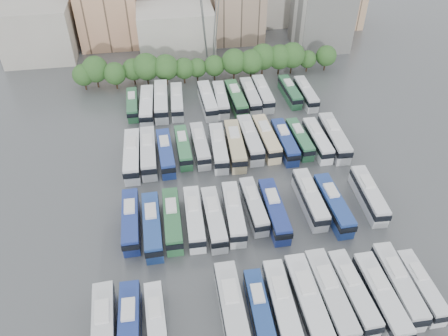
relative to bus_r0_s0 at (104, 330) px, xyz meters
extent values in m
plane|color=#424447|center=(21.37, 23.96, -1.96)|extent=(220.00, 220.00, 0.00)
cylinder|color=black|center=(-7.95, 65.98, -0.90)|extent=(0.36, 0.36, 2.12)
sphere|color=#234C1E|center=(-7.95, 65.98, 1.97)|extent=(5.08, 5.08, 5.08)
cylinder|color=black|center=(-5.10, 66.72, -0.66)|extent=(0.36, 0.36, 2.59)
sphere|color=#234C1E|center=(-5.10, 66.72, 2.85)|extent=(6.22, 6.22, 6.22)
cylinder|color=black|center=(-0.57, 65.21, -0.86)|extent=(0.36, 0.36, 2.21)
sphere|color=#234C1E|center=(-0.57, 65.21, 2.14)|extent=(5.30, 5.30, 5.30)
cylinder|color=black|center=(3.69, 66.79, -0.87)|extent=(0.36, 0.36, 2.17)
sphere|color=#234C1E|center=(3.69, 66.79, 2.07)|extent=(5.20, 5.20, 5.20)
cylinder|color=black|center=(6.91, 65.78, -0.62)|extent=(0.36, 0.36, 2.68)
sphere|color=#234C1E|center=(6.91, 65.78, 3.01)|extent=(6.43, 6.43, 6.43)
cylinder|color=black|center=(11.51, 65.28, -0.68)|extent=(0.36, 0.36, 2.55)
sphere|color=#234C1E|center=(11.51, 65.28, 2.77)|extent=(6.12, 6.12, 6.12)
cylinder|color=black|center=(15.81, 65.56, -0.90)|extent=(0.36, 0.36, 2.12)
sphere|color=#234C1E|center=(15.81, 65.56, 1.99)|extent=(5.10, 5.10, 5.10)
cylinder|color=black|center=(19.08, 66.15, -1.00)|extent=(0.36, 0.36, 1.92)
sphere|color=#234C1E|center=(19.08, 66.15, 1.61)|extent=(4.61, 4.61, 4.61)
cylinder|color=black|center=(23.27, 65.87, -0.90)|extent=(0.36, 0.36, 2.11)
sphere|color=#234C1E|center=(23.27, 65.87, 1.97)|extent=(5.07, 5.07, 5.07)
cylinder|color=black|center=(28.12, 65.70, -0.68)|extent=(0.36, 0.36, 2.56)
sphere|color=#234C1E|center=(28.12, 65.70, 2.80)|extent=(6.16, 6.16, 6.16)
cylinder|color=black|center=(32.27, 65.13, -0.72)|extent=(0.36, 0.36, 2.49)
sphere|color=#234C1E|center=(32.27, 65.13, 2.66)|extent=(5.97, 5.97, 5.97)
cylinder|color=black|center=(35.56, 66.78, -0.63)|extent=(0.36, 0.36, 2.66)
sphere|color=#234C1E|center=(35.56, 66.78, 2.98)|extent=(6.38, 6.38, 6.38)
cylinder|color=black|center=(39.71, 66.48, -0.69)|extent=(0.36, 0.36, 2.54)
sphere|color=#234C1E|center=(39.71, 66.48, 2.75)|extent=(6.09, 6.09, 6.09)
cylinder|color=black|center=(43.01, 66.55, -0.64)|extent=(0.36, 0.36, 2.63)
sphere|color=#234C1E|center=(43.01, 66.55, 2.93)|extent=(6.31, 6.31, 6.31)
cylinder|color=black|center=(47.23, 66.80, -1.04)|extent=(0.36, 0.36, 1.84)
sphere|color=#234C1E|center=(47.23, 66.80, 1.46)|extent=(4.41, 4.41, 4.41)
cylinder|color=black|center=(52.01, 66.71, -0.88)|extent=(0.36, 0.36, 2.17)
sphere|color=#234C1E|center=(52.01, 66.71, 2.06)|extent=(5.20, 5.20, 5.20)
cube|color=#9E998E|center=(-20.63, 85.96, 5.04)|extent=(18.00, 14.00, 14.00)
cube|color=tan|center=(-2.63, 91.96, 7.04)|extent=(16.00, 12.00, 18.00)
cube|color=#ADA89E|center=(15.37, 83.96, 4.04)|extent=(20.00, 14.00, 12.00)
cube|color=gray|center=(33.37, 89.96, 6.04)|extent=(14.00, 12.00, 16.00)
cube|color=tan|center=(-16.63, 101.96, 6.04)|extent=(16.00, 14.00, 16.00)
cube|color=tan|center=(65.37, 95.96, 4.04)|extent=(14.00, 12.00, 12.00)
cube|color=gray|center=(7.37, 97.96, 3.04)|extent=(12.00, 10.00, 10.00)
cylinder|color=slate|center=(21.37, 71.96, 15.04)|extent=(2.90, 2.91, 33.83)
cylinder|color=slate|center=(25.37, 71.96, 15.04)|extent=(2.90, 2.91, 33.83)
cube|color=silver|center=(0.00, 0.01, -0.19)|extent=(3.23, 12.58, 3.53)
cube|color=black|center=(0.01, -0.15, 0.48)|extent=(3.36, 12.77, 1.04)
cube|color=silver|center=(-0.07, 1.57, 1.80)|extent=(1.92, 3.40, 0.46)
cube|color=navy|center=(3.16, -0.08, -0.25)|extent=(2.73, 12.11, 3.42)
cube|color=black|center=(3.16, -0.23, 0.41)|extent=(2.85, 12.29, 1.01)
cube|color=silver|center=(3.18, 1.43, 1.68)|extent=(1.75, 3.24, 0.44)
cube|color=silver|center=(6.53, 0.03, -0.40)|extent=(2.86, 11.10, 3.12)
cube|color=black|center=(6.54, -0.11, 0.19)|extent=(2.98, 11.27, 0.92)
cube|color=silver|center=(6.46, 1.40, 1.36)|extent=(1.70, 3.00, 0.40)
cube|color=silver|center=(16.36, 0.12, -0.06)|extent=(2.89, 13.40, 3.80)
cube|color=black|center=(16.36, -0.05, 0.66)|extent=(3.02, 13.60, 1.12)
cube|color=silver|center=(16.36, 1.80, 2.08)|extent=(1.91, 3.58, 0.49)
cube|color=navy|center=(19.92, 0.03, -0.41)|extent=(2.54, 10.99, 3.10)
cube|color=black|center=(19.92, -0.11, 0.18)|extent=(2.65, 11.15, 0.91)
cube|color=silver|center=(19.95, 1.40, 1.34)|extent=(1.61, 2.95, 0.40)
cube|color=silver|center=(22.95, -0.04, -0.17)|extent=(2.96, 12.65, 3.57)
cube|color=black|center=(22.95, -0.20, 0.51)|extent=(3.09, 12.84, 1.05)
cube|color=silver|center=(22.99, 1.53, 1.84)|extent=(1.86, 3.40, 0.46)
cube|color=silver|center=(26.43, -0.14, -0.06)|extent=(2.99, 13.46, 3.80)
cube|color=black|center=(26.44, -0.31, 0.67)|extent=(3.12, 13.66, 1.12)
cube|color=silver|center=(26.42, 1.54, 2.09)|extent=(1.94, 3.60, 0.49)
cube|color=silver|center=(29.65, 0.33, -0.07)|extent=(3.23, 13.43, 3.78)
cube|color=black|center=(29.66, 0.16, 0.66)|extent=(3.36, 13.63, 1.11)
cube|color=silver|center=(29.61, 2.00, 2.07)|extent=(1.99, 3.61, 0.49)
cube|color=silver|center=(32.96, 0.50, -0.23)|extent=(3.19, 12.34, 3.46)
cube|color=black|center=(32.97, 0.35, 0.44)|extent=(3.32, 12.53, 1.02)
cube|color=silver|center=(32.89, 2.03, 1.73)|extent=(1.89, 3.34, 0.45)
cube|color=silver|center=(36.35, -0.84, -0.16)|extent=(2.96, 12.74, 3.60)
cube|color=black|center=(36.35, -0.99, 0.53)|extent=(3.09, 12.94, 1.06)
cube|color=silver|center=(36.32, 0.75, 1.87)|extent=(1.87, 3.42, 0.47)
cube|color=silver|center=(39.59, 0.66, -0.20)|extent=(2.83, 12.45, 3.52)
cube|color=black|center=(39.59, 0.51, 0.47)|extent=(2.95, 12.64, 1.03)
cube|color=silver|center=(39.61, 2.22, 1.78)|extent=(1.81, 3.34, 0.46)
cube|color=silver|center=(42.70, 0.08, -0.44)|extent=(2.38, 10.77, 3.05)
cube|color=black|center=(42.70, -0.05, 0.15)|extent=(2.49, 10.93, 0.90)
cube|color=silver|center=(42.69, 1.42, 1.28)|extent=(1.55, 2.88, 0.39)
cube|color=navy|center=(3.17, 18.70, -0.28)|extent=(2.62, 11.91, 3.37)
cube|color=black|center=(3.17, 18.55, 0.37)|extent=(2.74, 12.08, 0.99)
cube|color=silver|center=(3.16, 20.18, 1.63)|extent=(1.71, 3.18, 0.44)
cube|color=navy|center=(6.51, 16.98, -0.22)|extent=(2.86, 12.30, 3.47)
cube|color=black|center=(6.51, 16.83, 0.44)|extent=(2.98, 12.49, 1.02)
cube|color=silver|center=(6.48, 18.51, 1.74)|extent=(1.80, 3.30, 0.45)
cube|color=#2A6239|center=(9.73, 17.81, -0.27)|extent=(2.55, 11.93, 3.38)
cube|color=black|center=(9.73, 17.66, 0.38)|extent=(2.67, 12.11, 0.99)
cube|color=silver|center=(9.73, 19.30, 1.64)|extent=(1.69, 3.18, 0.44)
cube|color=silver|center=(13.20, 17.69, -0.27)|extent=(2.67, 11.94, 3.37)
cube|color=black|center=(13.20, 17.54, 0.37)|extent=(2.80, 12.12, 0.99)
cube|color=silver|center=(13.22, 19.18, 1.63)|extent=(1.73, 3.20, 0.44)
cube|color=silver|center=(16.30, 17.12, -0.27)|extent=(2.76, 11.94, 3.37)
cube|color=black|center=(16.30, 16.97, 0.37)|extent=(2.89, 12.12, 0.99)
cube|color=silver|center=(16.27, 18.61, 1.63)|extent=(1.75, 3.20, 0.44)
cube|color=silver|center=(19.64, 17.82, -0.27)|extent=(3.03, 12.04, 3.39)
cube|color=black|center=(19.63, 17.67, 0.38)|extent=(3.16, 12.23, 1.00)
cube|color=silver|center=(19.70, 19.31, 1.65)|extent=(1.82, 3.25, 0.44)
cube|color=silver|center=(23.21, 19.09, -0.37)|extent=(2.82, 11.32, 3.18)
cube|color=black|center=(23.22, 18.95, 0.24)|extent=(2.94, 11.49, 0.94)
cube|color=silver|center=(23.16, 20.50, 1.43)|extent=(1.71, 3.06, 0.41)
cube|color=navy|center=(26.24, 17.32, -0.22)|extent=(2.64, 12.29, 3.48)
cube|color=black|center=(26.24, 17.16, 0.45)|extent=(2.77, 12.48, 1.02)
cube|color=silver|center=(26.24, 18.85, 1.75)|extent=(1.75, 3.28, 0.45)
cube|color=silver|center=(32.89, 19.08, -0.24)|extent=(2.71, 12.20, 3.45)
cube|color=black|center=(32.89, 18.93, 0.42)|extent=(2.84, 12.38, 1.01)
cube|color=silver|center=(32.87, 20.60, 1.71)|extent=(1.76, 3.26, 0.45)
cube|color=navy|center=(36.23, 17.11, -0.22)|extent=(3.00, 12.38, 3.49)
cube|color=black|center=(36.24, 16.96, 0.45)|extent=(3.13, 12.57, 1.03)
cube|color=silver|center=(36.18, 18.65, 1.75)|extent=(1.85, 3.33, 0.45)
cube|color=silver|center=(43.02, 18.44, -0.26)|extent=(3.09, 12.10, 3.40)
cube|color=black|center=(43.01, 18.29, 0.39)|extent=(3.22, 12.29, 1.00)
cube|color=silver|center=(43.08, 19.94, 1.66)|extent=(1.84, 3.27, 0.44)
cube|color=white|center=(3.34, 35.51, -0.12)|extent=(2.94, 13.04, 3.68)
cube|color=black|center=(3.34, 35.35, 0.59)|extent=(3.08, 13.24, 1.08)
cube|color=silver|center=(3.37, 37.14, 1.96)|extent=(1.89, 3.49, 0.48)
cube|color=silver|center=(6.40, 36.02, -0.15)|extent=(2.72, 12.77, 3.62)
cube|color=black|center=(6.40, 35.86, 0.54)|extent=(2.85, 12.97, 1.06)
cube|color=silver|center=(6.40, 37.61, 1.89)|extent=(1.81, 3.41, 0.47)
cube|color=navy|center=(9.62, 35.59, -0.27)|extent=(3.02, 12.00, 3.37)
cube|color=black|center=(9.62, 35.44, 0.37)|extent=(3.15, 12.18, 0.99)
cube|color=silver|center=(9.56, 37.07, 1.63)|extent=(1.82, 3.24, 0.44)
cube|color=#317244|center=(13.07, 37.07, -0.39)|extent=(2.65, 11.13, 3.14)
cube|color=black|center=(13.08, 36.93, 0.21)|extent=(2.76, 11.30, 0.92)
cube|color=silver|center=(13.03, 38.45, 1.38)|extent=(1.65, 2.99, 0.41)
cube|color=silver|center=(16.37, 37.02, -0.30)|extent=(2.78, 11.75, 3.31)
cube|color=black|center=(16.38, 36.87, 0.33)|extent=(2.90, 11.93, 0.97)
cube|color=silver|center=(16.34, 38.48, 1.57)|extent=(1.73, 3.16, 0.43)
cube|color=silver|center=(19.80, 35.57, -0.22)|extent=(3.16, 12.39, 3.48)
cube|color=black|center=(19.79, 35.42, 0.45)|extent=(3.29, 12.58, 1.02)
cube|color=silver|center=(19.87, 37.11, 1.75)|extent=(1.89, 3.35, 0.45)
cube|color=tan|center=(23.05, 35.70, -0.12)|extent=(3.27, 13.08, 3.68)
cube|color=black|center=(23.05, 35.53, 0.58)|extent=(3.41, 13.28, 1.08)
cube|color=silver|center=(23.12, 37.32, 1.96)|extent=(1.98, 3.53, 0.48)
cube|color=silver|center=(26.31, 37.22, -0.14)|extent=(3.02, 12.89, 3.64)
cube|color=black|center=(26.31, 37.05, 0.55)|extent=(3.15, 13.09, 1.07)
cube|color=silver|center=(26.27, 38.82, 1.91)|extent=(1.90, 3.46, 0.47)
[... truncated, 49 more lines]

